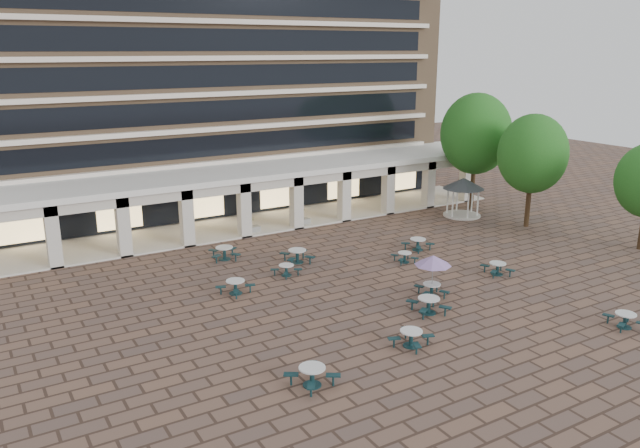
{
  "coord_description": "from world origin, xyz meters",
  "views": [
    {
      "loc": [
        -19.31,
        -27.09,
        13.0
      ],
      "look_at": [
        -1.44,
        3.0,
        3.11
      ],
      "focal_mm": 35.0,
      "sensor_mm": 36.0,
      "label": 1
    }
  ],
  "objects_px": {
    "picnic_table_1": "(429,304)",
    "planter_left": "(250,227)",
    "planter_right": "(300,219)",
    "picnic_table_0": "(312,374)",
    "picnic_table_2": "(625,319)",
    "gazebo": "(463,188)"
  },
  "relations": [
    {
      "from": "planter_right",
      "to": "planter_left",
      "type": "bearing_deg",
      "value": -180.0
    },
    {
      "from": "picnic_table_0",
      "to": "gazebo",
      "type": "distance_m",
      "value": 28.74
    },
    {
      "from": "picnic_table_0",
      "to": "picnic_table_2",
      "type": "relative_size",
      "value": 1.04
    },
    {
      "from": "picnic_table_0",
      "to": "gazebo",
      "type": "relative_size",
      "value": 0.63
    },
    {
      "from": "planter_left",
      "to": "picnic_table_2",
      "type": "bearing_deg",
      "value": -69.37
    },
    {
      "from": "planter_right",
      "to": "gazebo",
      "type": "bearing_deg",
      "value": -18.53
    },
    {
      "from": "picnic_table_2",
      "to": "planter_left",
      "type": "bearing_deg",
      "value": 133.6
    },
    {
      "from": "picnic_table_1",
      "to": "planter_left",
      "type": "bearing_deg",
      "value": 108.38
    },
    {
      "from": "picnic_table_2",
      "to": "planter_left",
      "type": "distance_m",
      "value": 25.39
    },
    {
      "from": "planter_right",
      "to": "picnic_table_0",
      "type": "bearing_deg",
      "value": -117.8
    },
    {
      "from": "planter_left",
      "to": "planter_right",
      "type": "distance_m",
      "value": 4.2
    },
    {
      "from": "gazebo",
      "to": "planter_right",
      "type": "relative_size",
      "value": 2.21
    },
    {
      "from": "picnic_table_1",
      "to": "planter_right",
      "type": "distance_m",
      "value": 17.76
    },
    {
      "from": "picnic_table_1",
      "to": "picnic_table_0",
      "type": "bearing_deg",
      "value": -148.01
    },
    {
      "from": "picnic_table_1",
      "to": "planter_left",
      "type": "xyz_separation_m",
      "value": [
        -1.9,
        17.62,
        0.01
      ]
    },
    {
      "from": "picnic_table_2",
      "to": "gazebo",
      "type": "relative_size",
      "value": 0.6
    },
    {
      "from": "picnic_table_2",
      "to": "planter_right",
      "type": "bearing_deg",
      "value": 124.27
    },
    {
      "from": "picnic_table_1",
      "to": "planter_right",
      "type": "bearing_deg",
      "value": 94.79
    },
    {
      "from": "picnic_table_2",
      "to": "planter_right",
      "type": "xyz_separation_m",
      "value": [
        -4.75,
        23.76,
        0.07
      ]
    },
    {
      "from": "planter_left",
      "to": "planter_right",
      "type": "height_order",
      "value": "planter_left"
    },
    {
      "from": "picnic_table_1",
      "to": "picnic_table_2",
      "type": "xyz_separation_m",
      "value": [
        7.04,
        -6.15,
        -0.06
      ]
    },
    {
      "from": "picnic_table_0",
      "to": "picnic_table_1",
      "type": "bearing_deg",
      "value": 7.72
    }
  ]
}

